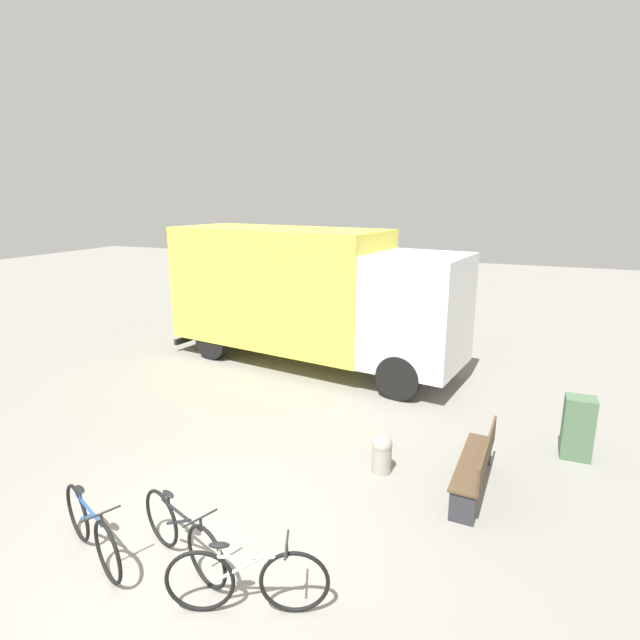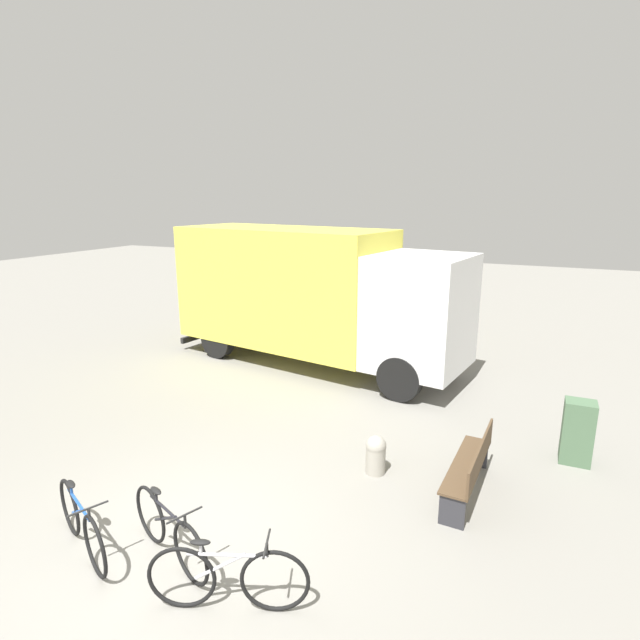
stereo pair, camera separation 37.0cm
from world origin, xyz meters
name	(u,v)px [view 1 (the left image)]	position (x,y,z in m)	size (l,w,h in m)	color
ground_plane	(189,554)	(0.00, 0.00, 0.00)	(60.00, 60.00, 0.00)	gray
delivery_truck	(307,292)	(-1.51, 7.16, 1.90)	(7.97, 3.44, 3.48)	#EAE04C
park_bench	(478,462)	(3.14, 2.73, 0.48)	(0.50, 1.85, 0.85)	brown
bicycle_near	(91,530)	(-1.03, -0.48, 0.39)	(1.59, 0.76, 0.84)	black
bicycle_middle	(182,535)	(0.04, -0.15, 0.39)	(1.62, 0.71, 0.84)	black
bicycle_far	(247,580)	(1.11, -0.49, 0.39)	(1.63, 0.70, 0.84)	black
bollard_near_bench	(382,452)	(1.69, 2.73, 0.34)	(0.33, 0.33, 0.63)	#9E998C
utility_box	(578,428)	(4.58, 4.39, 0.53)	(0.47, 0.38, 1.07)	#4C6B4C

